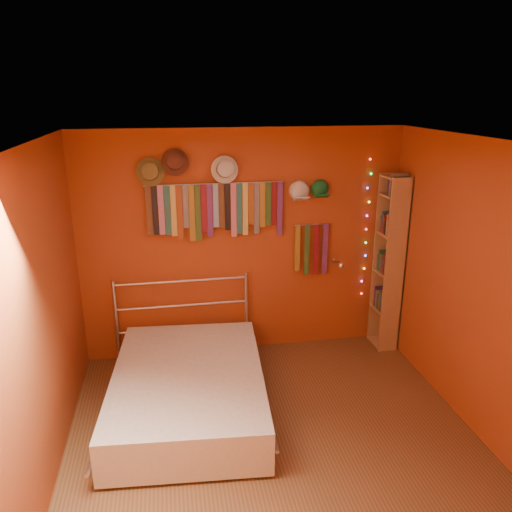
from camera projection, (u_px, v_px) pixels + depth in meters
ground at (276, 446)px, 4.21m from camera, size 3.50×3.50×0.00m
back_wall at (243, 245)px, 5.45m from camera, size 3.50×0.02×2.50m
right_wall at (485, 295)px, 4.11m from camera, size 0.02×3.50×2.50m
left_wall at (36, 329)px, 3.52m from camera, size 0.02×3.50×2.50m
ceiling at (281, 144)px, 3.42m from camera, size 3.50×3.50×0.02m
tie_rack at (215, 208)px, 5.20m from camera, size 1.45×0.03×0.60m
small_tie_rack at (312, 248)px, 5.53m from camera, size 0.40×0.03×0.59m
fedora_olive at (150, 172)px, 4.94m from camera, size 0.29×0.16×0.28m
fedora_brown at (175, 162)px, 4.95m from camera, size 0.27×0.15×0.27m
fedora_white at (225, 169)px, 5.06m from camera, size 0.28×0.15×0.28m
cap_white at (299, 191)px, 5.31m from camera, size 0.20×0.25×0.20m
cap_green at (320, 189)px, 5.35m from camera, size 0.19×0.23×0.19m
fairy_lights at (366, 229)px, 5.61m from camera, size 0.06×0.02×1.59m
reading_lamp at (340, 265)px, 5.47m from camera, size 0.07×0.30×0.09m
bookshelf at (392, 263)px, 5.59m from camera, size 0.25×0.34×2.00m
bed at (188, 389)px, 4.62m from camera, size 1.60×2.04×0.96m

